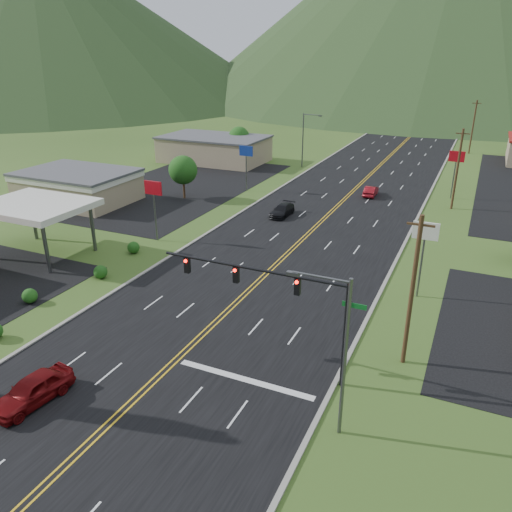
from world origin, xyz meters
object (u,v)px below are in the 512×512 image
at_px(streetlight_east, 339,348).
at_px(gas_canopy, 35,207).
at_px(car_red_far, 371,191).
at_px(traffic_signal, 281,294).
at_px(car_dark_mid, 282,211).
at_px(streetlight_west, 305,137).
at_px(car_red_near, 32,391).

xyz_separation_m(streetlight_east, gas_canopy, (-33.18, 12.00, -0.31)).
xyz_separation_m(streetlight_east, car_red_far, (-8.36, 46.60, -4.50)).
bearing_deg(traffic_signal, streetlight_east, -40.39).
xyz_separation_m(streetlight_east, car_dark_mid, (-16.17, 33.23, -4.51)).
relative_size(traffic_signal, gas_canopy, 1.31).
height_order(gas_canopy, car_red_far, gas_canopy).
bearing_deg(streetlight_west, streetlight_east, -69.14).
height_order(streetlight_east, car_red_far, streetlight_east).
distance_m(traffic_signal, car_red_near, 15.29).
distance_m(streetlight_east, car_dark_mid, 37.23).
height_order(traffic_signal, gas_canopy, traffic_signal).
xyz_separation_m(traffic_signal, car_dark_mid, (-11.47, 29.24, -4.66)).
relative_size(streetlight_west, gas_canopy, 0.90).
bearing_deg(car_dark_mid, gas_canopy, -127.69).
bearing_deg(streetlight_east, car_red_near, -163.18).
relative_size(traffic_signal, car_dark_mid, 2.82).
height_order(streetlight_west, car_dark_mid, streetlight_west).
bearing_deg(streetlight_west, traffic_signal, -72.03).
bearing_deg(streetlight_east, streetlight_west, 110.86).
relative_size(car_red_near, car_dark_mid, 1.04).
distance_m(car_dark_mid, car_red_far, 15.48).
bearing_deg(traffic_signal, streetlight_west, 107.97).
height_order(streetlight_west, gas_canopy, streetlight_west).
distance_m(gas_canopy, car_red_far, 42.78).
distance_m(streetlight_west, car_dark_mid, 27.96).
height_order(streetlight_east, car_red_near, streetlight_east).
distance_m(streetlight_east, car_red_far, 47.55).
bearing_deg(streetlight_west, car_red_far, -42.75).
bearing_deg(streetlight_east, car_dark_mid, 115.94).
bearing_deg(gas_canopy, traffic_signal, -15.70).
xyz_separation_m(car_red_near, car_dark_mid, (0.10, 38.15, -0.15)).
xyz_separation_m(gas_canopy, car_red_near, (16.91, -16.92, -4.05)).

